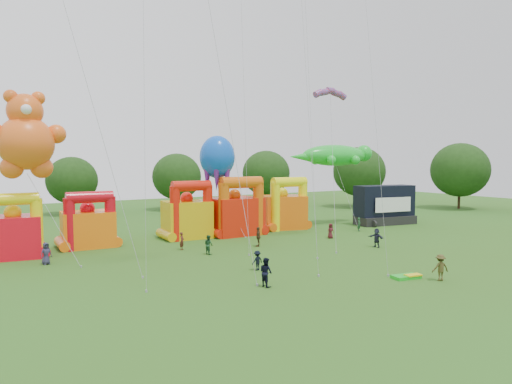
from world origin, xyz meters
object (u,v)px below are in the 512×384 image
stage_trailer (385,205)px  spectator_4 (258,237)px  bouncy_castle_0 (14,233)px  teddy_bear_kite (40,179)px  bouncy_castle_2 (188,216)px  gecko_kite (338,167)px  spectator_0 (46,253)px  octopus_kite (222,176)px

stage_trailer → spectator_4: (-22.43, -4.96, -1.52)m
bouncy_castle_0 → spectator_4: bouncy_castle_0 is taller
teddy_bear_kite → bouncy_castle_2: bearing=15.5°
stage_trailer → gecko_kite: bearing=161.4°
bouncy_castle_0 → bouncy_castle_2: bearing=6.3°
bouncy_castle_2 → stage_trailer: bouncy_castle_2 is taller
stage_trailer → spectator_0: stage_trailer is taller
bouncy_castle_2 → octopus_kite: size_ratio=0.56×
bouncy_castle_2 → spectator_4: bouncy_castle_2 is taller
spectator_4 → octopus_kite: bearing=-142.3°
gecko_kite → spectator_0: bearing=-172.0°
octopus_kite → spectator_0: octopus_kite is taller
teddy_bear_kite → gecko_kite: bearing=5.0°
bouncy_castle_2 → spectator_4: size_ratio=3.25×
bouncy_castle_0 → octopus_kite: 21.09m
stage_trailer → spectator_0: size_ratio=4.65×
bouncy_castle_0 → spectator_0: (2.10, -4.10, -1.29)m
stage_trailer → teddy_bear_kite: teddy_bear_kite is taller
gecko_kite → spectator_4: 18.88m
teddy_bear_kite → bouncy_castle_0: bearing=131.0°
stage_trailer → teddy_bear_kite: (-41.34, -1.01, 4.40)m
bouncy_castle_2 → octopus_kite: (3.77, -0.70, 4.29)m
stage_trailer → spectator_4: stage_trailer is taller
bouncy_castle_0 → spectator_0: bouncy_castle_0 is taller
bouncy_castle_2 → teddy_bear_kite: teddy_bear_kite is taller
gecko_kite → octopus_kite: (-16.53, 0.32, -0.92)m
bouncy_castle_0 → spectator_0: bearing=-62.9°
bouncy_castle_0 → bouncy_castle_2: size_ratio=0.91×
spectator_0 → spectator_4: (18.79, -2.13, 0.07)m
spectator_4 → stage_trailer: bearing=137.8°
bouncy_castle_2 → bouncy_castle_0: bearing=-173.7°
gecko_kite → octopus_kite: size_ratio=1.19×
spectator_4 → bouncy_castle_0: bearing=-71.3°
spectator_0 → octopus_kite: bearing=-5.3°
gecko_kite → spectator_4: (-16.21, -7.05, -6.64)m
teddy_bear_kite → spectator_4: bearing=-11.8°
bouncy_castle_0 → bouncy_castle_2: 16.90m
octopus_kite → teddy_bear_kite: bearing=-169.6°
octopus_kite → spectator_4: (0.31, -7.37, -5.72)m
bouncy_castle_0 → teddy_bear_kite: (1.98, -2.28, 4.70)m
spectator_0 → bouncy_castle_2: bearing=0.9°
bouncy_castle_2 → teddy_bear_kite: bearing=-164.5°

